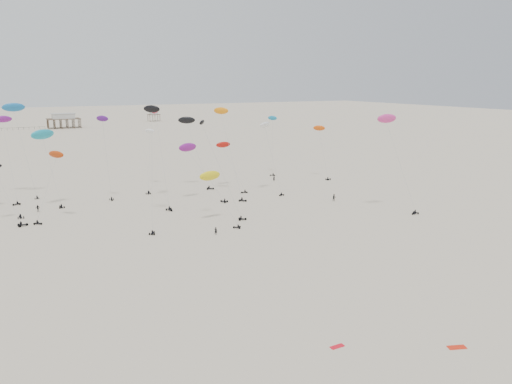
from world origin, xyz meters
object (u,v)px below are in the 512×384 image
rig_0 (160,141)px  spectator_0 (216,234)px  rig_4 (52,172)px  pavilion_main (64,122)px  pavilion_small (154,117)px  rig_9 (227,153)px

rig_0 → spectator_0: rig_0 is taller
rig_4 → spectator_0: rig_4 is taller
pavilion_main → pavilion_small: size_ratio=2.33×
pavilion_main → rig_4: rig_4 is taller
pavilion_main → rig_9: size_ratio=1.31×
pavilion_small → spectator_0: size_ratio=4.78×
rig_9 → pavilion_main: bearing=6.5°
pavilion_small → rig_9: bearing=-101.2°
pavilion_main → rig_0: 233.87m
pavilion_main → rig_4: size_ratio=1.32×
spectator_0 → rig_0: bearing=-50.5°
pavilion_main → spectator_0: 266.16m
rig_4 → pavilion_main: bearing=-143.6°
rig_0 → spectator_0: 36.37m
rig_9 → spectator_0: rig_9 is taller
pavilion_small → spectator_0: (-71.44, -296.12, -3.49)m
rig_4 → rig_9: 51.62m
pavilion_small → rig_0: bearing=-105.5°
pavilion_main → rig_4: bearing=-97.1°
pavilion_main → spectator_0: pavilion_main is taller
spectator_0 → pavilion_small: bearing=-66.7°
pavilion_small → spectator_0: 304.64m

